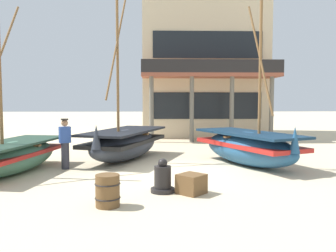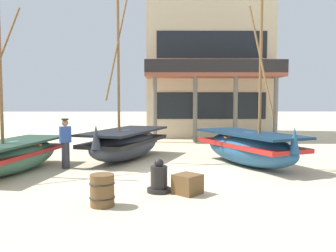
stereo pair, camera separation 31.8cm
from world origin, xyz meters
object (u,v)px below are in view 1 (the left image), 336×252
fishing_boat_far_right (13,155)px  wooden_barrel (108,191)px  fishing_boat_near_left (125,143)px  fisherman_by_hull (65,144)px  capstan_winch (163,179)px  fishing_boat_centre_large (248,147)px  harbor_building_main (201,52)px  cargo_crate (191,184)px

fishing_boat_far_right → wooden_barrel: fishing_boat_far_right is taller
fishing_boat_near_left → fisherman_by_hull: size_ratio=3.92×
fishing_boat_near_left → fisherman_by_hull: (-1.82, -1.80, 0.19)m
fisherman_by_hull → capstan_winch: 4.48m
fishing_boat_far_right → fisherman_by_hull: fishing_boat_far_right is taller
fishing_boat_centre_large → wooden_barrel: bearing=-132.0°
capstan_winch → harbor_building_main: size_ratio=0.08×
harbor_building_main → fisherman_by_hull: bearing=-116.5°
fishing_boat_near_left → cargo_crate: bearing=-67.7°
fisherman_by_hull → cargo_crate: bearing=-40.0°
wooden_barrel → cargo_crate: wooden_barrel is taller
fishing_boat_near_left → fishing_boat_centre_large: 4.66m
fisherman_by_hull → wooden_barrel: 4.73m
fishing_boat_near_left → capstan_winch: size_ratio=7.80×
fishing_boat_far_right → fishing_boat_centre_large: bearing=8.3°
fishing_boat_far_right → cargo_crate: size_ratio=9.37×
fishing_boat_near_left → capstan_winch: fishing_boat_near_left is taller
fishing_boat_near_left → fishing_boat_far_right: bearing=-143.8°
wooden_barrel → harbor_building_main: 17.75m
cargo_crate → harbor_building_main: harbor_building_main is taller
fisherman_by_hull → cargo_crate: (3.90, -3.27, -0.59)m
fisherman_by_hull → wooden_barrel: bearing=-65.0°
fishing_boat_near_left → fishing_boat_centre_large: (4.49, -1.28, 0.01)m
fishing_boat_centre_large → fisherman_by_hull: (-6.31, -0.52, 0.18)m
wooden_barrel → harbor_building_main: size_ratio=0.06×
wooden_barrel → harbor_building_main: bearing=76.0°
fishing_boat_centre_large → fisherman_by_hull: size_ratio=3.44×
fishing_boat_near_left → harbor_building_main: 12.26m
fishing_boat_centre_large → cargo_crate: fishing_boat_centre_large is taller
fishing_boat_near_left → fishing_boat_far_right: fishing_boat_near_left is taller
fishing_boat_far_right → capstan_winch: size_ratio=6.40×
capstan_winch → fisherman_by_hull: bearing=135.9°
fishing_boat_centre_large → harbor_building_main: harbor_building_main is taller
capstan_winch → harbor_building_main: bearing=79.3°
wooden_barrel → fishing_boat_centre_large: bearing=48.0°
fisherman_by_hull → wooden_barrel: size_ratio=2.41×
wooden_barrel → cargo_crate: (1.91, 1.00, -0.11)m
capstan_winch → harbor_building_main: 16.42m
fishing_boat_near_left → harbor_building_main: harbor_building_main is taller
fishing_boat_far_right → fisherman_by_hull: size_ratio=3.22×
fisherman_by_hull → cargo_crate: 5.12m
fishing_boat_far_right → harbor_building_main: 15.70m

